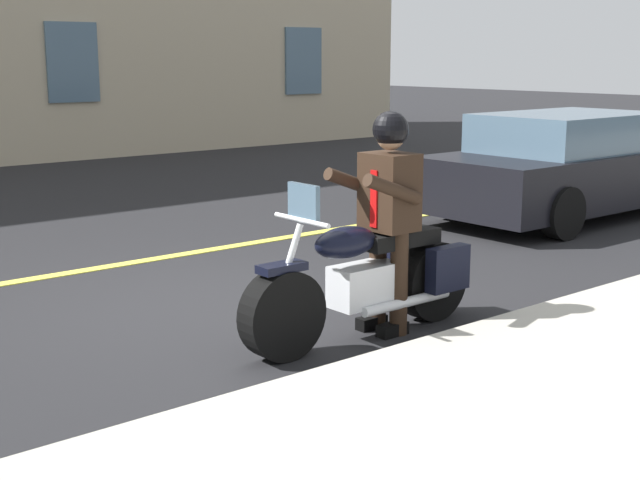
# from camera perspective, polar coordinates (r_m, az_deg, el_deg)

# --- Properties ---
(ground_plane) EXTENTS (80.00, 80.00, 0.00)m
(ground_plane) POSITION_cam_1_polar(r_m,az_deg,el_deg) (7.76, -6.09, -4.31)
(ground_plane) COLOR black
(lane_center_stripe) EXTENTS (60.00, 0.16, 0.01)m
(lane_center_stripe) POSITION_cam_1_polar(r_m,az_deg,el_deg) (9.44, -12.84, -1.58)
(lane_center_stripe) COLOR #E5DB4C
(lane_center_stripe) RESTS_ON ground_plane
(motorcycle_main) EXTENTS (2.21, 0.60, 1.26)m
(motorcycle_main) POSITION_cam_1_polar(r_m,az_deg,el_deg) (6.83, 3.21, -2.58)
(motorcycle_main) COLOR black
(motorcycle_main) RESTS_ON ground_plane
(rider_main) EXTENTS (0.62, 0.54, 1.74)m
(rider_main) POSITION_cam_1_polar(r_m,az_deg,el_deg) (6.83, 4.42, 2.43)
(rider_main) COLOR black
(rider_main) RESTS_ON ground_plane
(car_silver) EXTENTS (4.60, 1.92, 1.40)m
(car_silver) POSITION_cam_1_polar(r_m,az_deg,el_deg) (12.37, 16.03, 4.64)
(car_silver) COLOR black
(car_silver) RESTS_ON ground_plane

